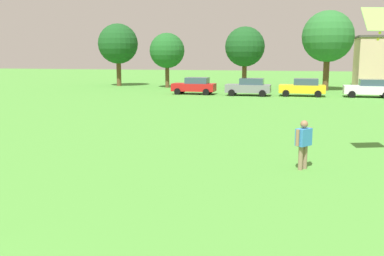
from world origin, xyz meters
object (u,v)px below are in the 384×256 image
object	(u,v)px
tree_left	(167,51)
adult_bystander	(303,140)
parked_car_red_0	(195,86)
tree_far_left	(118,44)
parked_car_gray_1	(249,87)
tree_center_left	(245,47)
kite	(382,20)
tree_center_right	(328,37)
parked_car_yellow_2	(303,87)
parked_car_white_3	(369,88)

from	to	relation	value
tree_left	adult_bystander	bearing A→B (deg)	-65.70
parked_car_red_0	tree_far_left	bearing A→B (deg)	-37.43
parked_car_gray_1	tree_center_left	world-z (taller)	tree_center_left
kite	tree_center_left	size ratio (longest dim) A/B	0.20
adult_bystander	tree_far_left	size ratio (longest dim) A/B	0.22
adult_bystander	tree_center_right	xyz separation A→B (m)	(2.48, 35.49, 4.89)
adult_bystander	tree_far_left	world-z (taller)	tree_far_left
adult_bystander	parked_car_yellow_2	xyz separation A→B (m)	(0.02, 27.70, -0.15)
adult_bystander	parked_car_yellow_2	world-z (taller)	adult_bystander
adult_bystander	parked_car_gray_1	size ratio (longest dim) A/B	0.39
tree_center_right	adult_bystander	bearing A→B (deg)	-93.99
kite	parked_car_gray_1	bearing A→B (deg)	106.66
parked_car_white_3	tree_center_left	bearing A→B (deg)	-31.86
tree_left	tree_center_right	bearing A→B (deg)	0.39
parked_car_red_0	parked_car_gray_1	world-z (taller)	same
tree_left	tree_center_left	world-z (taller)	tree_center_left
tree_far_left	parked_car_gray_1	bearing A→B (deg)	-28.59
parked_car_red_0	tree_left	world-z (taller)	tree_left
kite	tree_center_right	bearing A→B (deg)	90.03
parked_car_yellow_2	parked_car_white_3	xyz separation A→B (m)	(5.95, 0.37, 0.00)
kite	parked_car_gray_1	world-z (taller)	kite
parked_car_gray_1	tree_left	distance (m)	14.21
tree_left	parked_car_red_0	bearing A→B (deg)	-56.14
parked_car_white_3	tree_left	bearing A→B (deg)	-18.40
adult_bystander	parked_car_red_0	world-z (taller)	adult_bystander
kite	parked_car_gray_1	size ratio (longest dim) A/B	0.34
kite	tree_left	xyz separation A→B (m)	(-18.46, 33.56, -0.63)
kite	tree_far_left	distance (m)	43.20
kite	tree_center_right	size ratio (longest dim) A/B	0.17
parked_car_yellow_2	adult_bystander	bearing A→B (deg)	89.95
kite	parked_car_yellow_2	bearing A→B (deg)	95.45
parked_car_yellow_2	tree_left	size ratio (longest dim) A/B	0.66
parked_car_yellow_2	tree_center_right	bearing A→B (deg)	-107.46
adult_bystander	parked_car_white_3	world-z (taller)	adult_bystander
adult_bystander	kite	bearing A→B (deg)	-18.51
tree_center_right	tree_center_left	bearing A→B (deg)	177.26
kite	parked_car_yellow_2	distance (m)	26.35
parked_car_red_0	tree_left	size ratio (longest dim) A/B	0.66
adult_bystander	kite	xyz separation A→B (m)	(2.49, 1.81, 4.04)
parked_car_red_0	parked_car_white_3	xyz separation A→B (m)	(16.51, 0.79, 0.00)
parked_car_white_3	tree_center_right	world-z (taller)	tree_center_right
adult_bystander	parked_car_red_0	xyz separation A→B (m)	(-10.54, 27.28, -0.15)
parked_car_white_3	tree_left	world-z (taller)	tree_left
parked_car_red_0	tree_center_right	distance (m)	16.19
parked_car_red_0	tree_center_right	size ratio (longest dim) A/B	0.49
parked_car_red_0	parked_car_gray_1	size ratio (longest dim) A/B	1.00
adult_bystander	tree_center_right	bearing A→B (deg)	31.60
parked_car_gray_1	tree_center_left	bearing A→B (deg)	-79.66
kite	tree_far_left	bearing A→B (deg)	126.02
parked_car_red_0	parked_car_yellow_2	bearing A→B (deg)	-177.72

